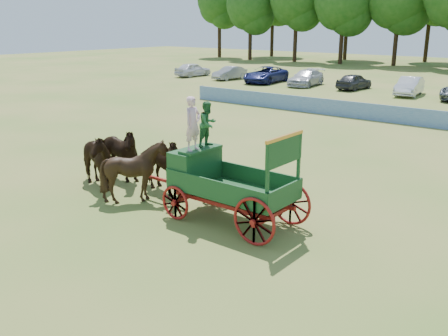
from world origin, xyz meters
TOP-DOWN VIEW (x-y plane):
  - ground at (0.00, 0.00)m, footprint 160.00×160.00m
  - horse_lead_left at (-2.42, -1.07)m, footprint 2.70×1.65m
  - horse_lead_right at (-2.42, 0.03)m, footprint 2.55×1.24m
  - horse_wheel_left at (-0.02, -1.07)m, footprint 2.19×2.01m
  - horse_wheel_right at (-0.02, 0.03)m, footprint 2.64×1.47m
  - farm_dray at (2.95, -0.51)m, footprint 6.00×2.00m
  - sponsor_banner at (-1.00, 18.00)m, footprint 26.00×0.08m
  - parked_cars at (1.05, 30.52)m, footprint 57.17×6.57m

SIDE VIEW (x-z plane):
  - ground at x=0.00m, z-range 0.00..0.00m
  - sponsor_banner at x=-1.00m, z-range 0.00..1.05m
  - parked_cars at x=1.05m, z-range -0.05..1.57m
  - horse_lead_left at x=-2.42m, z-range 0.00..2.12m
  - horse_lead_right at x=-2.42m, z-range 0.00..2.12m
  - horse_wheel_right at x=-0.02m, z-range 0.00..2.12m
  - horse_wheel_left at x=-0.02m, z-range 0.00..2.13m
  - farm_dray at x=2.95m, z-range -0.30..3.51m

